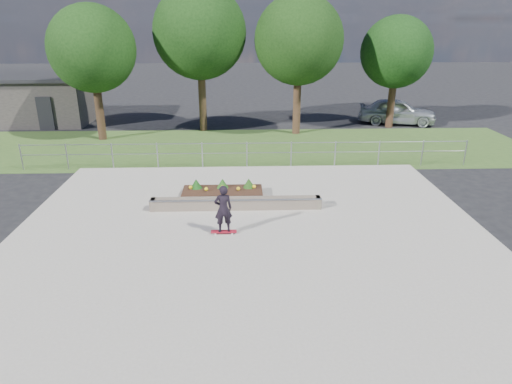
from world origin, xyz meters
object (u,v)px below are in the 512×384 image
at_px(skateboarder, 223,209).
at_px(parked_car, 397,111).
at_px(grind_ledge, 236,203).
at_px(planter_bed, 223,191).

xyz_separation_m(skateboarder, parked_car, (10.59, 15.81, -0.08)).
bearing_deg(grind_ledge, skateboarder, -100.62).
height_order(grind_ledge, planter_bed, planter_bed).
bearing_deg(planter_bed, grind_ledge, -68.10).
relative_size(skateboarder, parked_car, 0.33).
relative_size(grind_ledge, parked_car, 1.26).
distance_m(planter_bed, parked_car, 16.52).
xyz_separation_m(grind_ledge, planter_bed, (-0.52, 1.29, -0.02)).
xyz_separation_m(planter_bed, parked_car, (10.74, 12.54, 0.57)).
xyz_separation_m(planter_bed, skateboarder, (0.15, -3.27, 0.65)).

